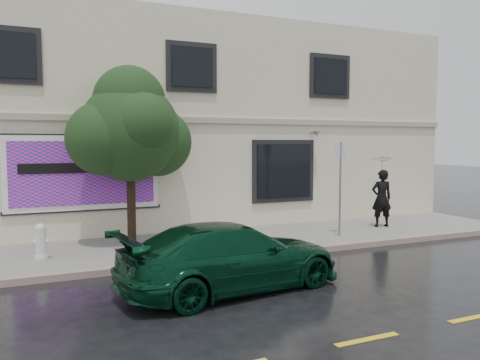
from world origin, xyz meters
name	(u,v)px	position (x,y,z in m)	size (l,w,h in m)	color
ground	(263,277)	(0.00, 0.00, 0.00)	(90.00, 90.00, 0.00)	black
sidewalk	(212,244)	(0.00, 3.25, 0.07)	(20.00, 3.50, 0.15)	gray
curb	(236,258)	(0.00, 1.50, 0.07)	(20.00, 0.18, 0.16)	gray
road_marking	(367,339)	(0.00, -3.50, 0.01)	(19.00, 0.12, 0.01)	gold
building	(161,127)	(0.00, 9.00, 3.50)	(20.00, 8.12, 7.00)	beige
billboard	(84,173)	(-3.20, 4.92, 2.05)	(4.30, 0.16, 2.20)	white
car	(232,256)	(-0.93, -0.50, 0.67)	(2.02, 4.57, 1.33)	#08331E
pedestrian	(382,198)	(5.91, 3.23, 1.09)	(0.68, 0.45, 1.87)	black
umbrella	(383,160)	(5.91, 3.23, 2.35)	(0.90, 0.90, 0.66)	black
street_tree	(130,132)	(-2.08, 3.91, 3.18)	(2.69, 2.69, 4.38)	black
fire_hydrant	(41,242)	(-4.38, 3.00, 0.56)	(0.35, 0.33, 0.85)	silver
sign_pole	(340,180)	(3.76, 2.50, 1.80)	(0.34, 0.09, 2.77)	gray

